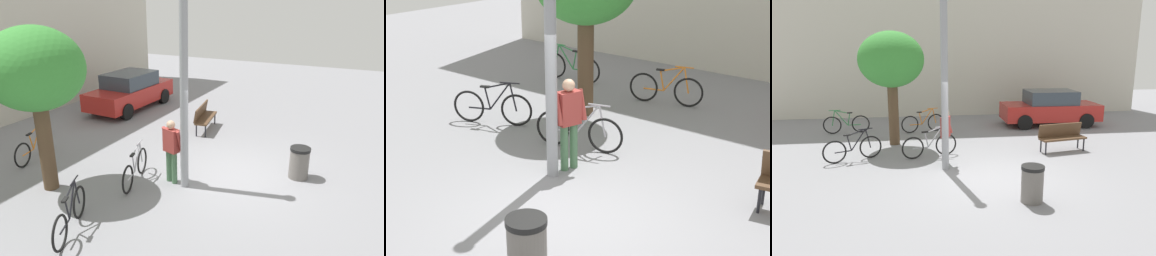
# 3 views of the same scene
# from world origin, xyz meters

# --- Properties ---
(ground_plane) EXTENTS (36.00, 36.00, 0.00)m
(ground_plane) POSITION_xyz_m (0.00, 0.00, 0.00)
(ground_plane) COLOR gray
(lamppost) EXTENTS (0.28, 0.28, 4.97)m
(lamppost) POSITION_xyz_m (-1.16, 0.88, 2.62)
(lamppost) COLOR gray
(lamppost) RESTS_ON ground_plane
(person_by_lamppost) EXTENTS (0.40, 0.63, 1.67)m
(person_by_lamppost) POSITION_xyz_m (-1.11, 1.27, 0.97)
(person_by_lamppost) COLOR #47704C
(person_by_lamppost) RESTS_ON ground_plane
(park_bench) EXTENTS (1.66, 0.75, 0.92)m
(park_bench) POSITION_xyz_m (2.85, 2.20, 0.55)
(park_bench) COLOR #513823
(park_bench) RESTS_ON ground_plane
(plaza_tree) EXTENTS (2.25, 2.25, 3.96)m
(plaza_tree) POSITION_xyz_m (-2.73, 3.83, 2.95)
(plaza_tree) COLOR brown
(plaza_tree) RESTS_ON ground_plane
(bicycle_orange) EXTENTS (1.76, 0.51, 0.97)m
(bicycle_orange) POSITION_xyz_m (-1.66, 5.58, 0.38)
(bicycle_orange) COLOR black
(bicycle_orange) RESTS_ON ground_plane
(bicycle_silver) EXTENTS (1.76, 0.54, 0.97)m
(bicycle_silver) POSITION_xyz_m (-1.54, 2.10, 0.38)
(bicycle_silver) COLOR black
(bicycle_silver) RESTS_ON ground_plane
(bicycle_black) EXTENTS (1.67, 0.80, 0.97)m
(bicycle_black) POSITION_xyz_m (-3.89, 2.05, 0.38)
(bicycle_black) COLOR black
(bicycle_black) RESTS_ON ground_plane
(parked_car_red) EXTENTS (4.24, 1.90, 1.55)m
(parked_car_red) POSITION_xyz_m (3.94, 6.14, 0.77)
(parked_car_red) COLOR #AD231E
(parked_car_red) RESTS_ON ground_plane
(trash_bin) EXTENTS (0.52, 0.52, 0.85)m
(trash_bin) POSITION_xyz_m (0.58, -1.60, 0.43)
(trash_bin) COLOR #66605B
(trash_bin) RESTS_ON ground_plane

